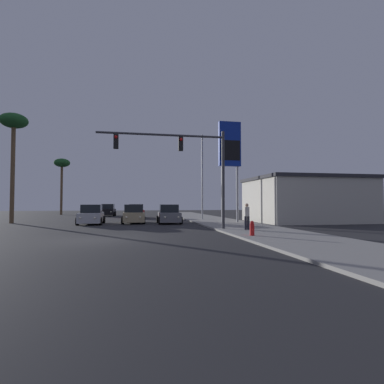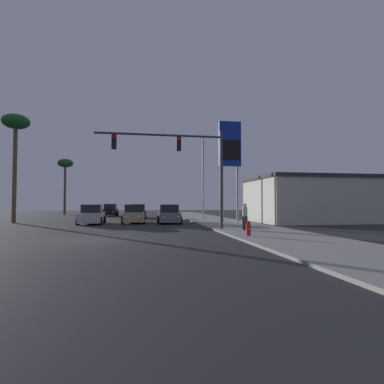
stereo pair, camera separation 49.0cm
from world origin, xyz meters
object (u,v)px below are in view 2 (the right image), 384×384
car_tan (134,215)px  palm_tree_far (65,166)px  car_silver (92,215)px  gas_station_sign (230,149)px  pedestrian_on_sidewalk (245,215)px  palm_tree_near (16,128)px  street_lamp (202,172)px  car_black (111,210)px  traffic_light_mast (185,158)px  car_red (138,212)px  fire_hydrant (248,229)px  car_grey (169,215)px

car_tan → palm_tree_far: bearing=-64.3°
car_silver → gas_station_sign: 13.43m
car_silver → car_tan: 3.61m
car_silver → pedestrian_on_sidewalk: (10.74, -8.81, 0.27)m
car_tan → palm_tree_near: palm_tree_near is taller
street_lamp → palm_tree_near: size_ratio=0.90×
car_black → traffic_light_mast: bearing=107.6°
car_red → traffic_light_mast: bearing=98.1°
car_black → palm_tree_far: 11.75m
car_red → pedestrian_on_sidewalk: 20.21m
car_red → palm_tree_near: bearing=33.0°
car_black → car_red: 7.48m
street_lamp → palm_tree_far: (-18.19, 18.39, 2.48)m
car_silver → street_lamp: (10.56, 4.04, 4.36)m
car_tan → car_red: same height
car_red → traffic_light_mast: 18.67m
fire_hydrant → car_tan: bearing=115.7°
car_tan → pedestrian_on_sidewalk: (7.19, -9.47, 0.27)m
pedestrian_on_sidewalk → palm_tree_near: (-17.92, 11.24, 7.61)m
traffic_light_mast → palm_tree_far: palm_tree_far is taller
fire_hydrant → palm_tree_near: 23.78m
car_black → car_silver: same height
car_silver → street_lamp: bearing=-160.7°
pedestrian_on_sidewalk → palm_tree_near: size_ratio=0.17×
traffic_light_mast → palm_tree_far: size_ratio=0.95×
car_grey → street_lamp: street_lamp is taller
car_tan → car_red: size_ratio=1.00×
traffic_light_mast → pedestrian_on_sidewalk: traffic_light_mast is taller
palm_tree_near → car_red: bearing=35.2°
street_lamp → pedestrian_on_sidewalk: street_lamp is taller
car_red → traffic_light_mast: (3.27, -17.93, 4.02)m
pedestrian_on_sidewalk → car_black: bearing=113.1°
car_black → car_red: size_ratio=1.00×
car_black → street_lamp: street_lamp is taller
car_grey → car_tan: 3.24m
pedestrian_on_sidewalk → car_red: bearing=110.1°
gas_station_sign → palm_tree_far: gas_station_sign is taller
pedestrian_on_sidewalk → car_silver: bearing=140.6°
fire_hydrant → palm_tree_far: bearing=116.6°
car_black → traffic_light_mast: size_ratio=0.52×
car_tan → palm_tree_far: (-11.17, 21.77, 6.84)m
car_black → traffic_light_mast: 25.68m
car_silver → traffic_light_mast: size_ratio=0.52×
pedestrian_on_sidewalk → palm_tree_far: size_ratio=0.19×
car_silver → car_tan: bearing=-171.1°
car_grey → fire_hydrant: 12.41m
traffic_light_mast → fire_hydrant: bearing=-58.6°
car_tan → palm_tree_near: 13.44m
car_red → gas_station_sign: size_ratio=0.48×
car_grey → traffic_light_mast: 8.63m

